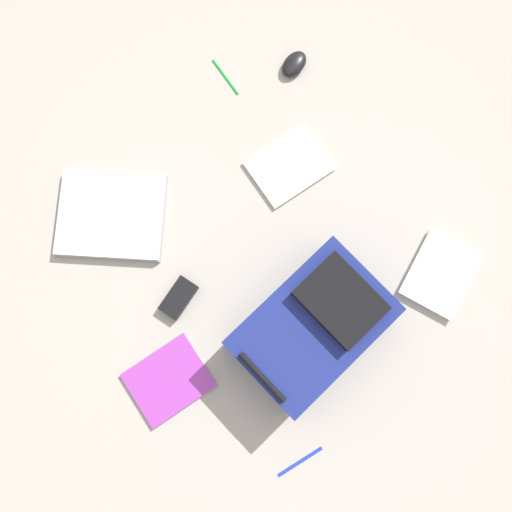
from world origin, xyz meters
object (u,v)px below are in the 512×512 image
at_px(backpack, 313,326).
at_px(laptop, 111,215).
at_px(book_red, 169,380).
at_px(computer_mouse, 294,64).
at_px(pen_black, 225,77).
at_px(pen_blue, 300,462).
at_px(book_manual, 289,166).
at_px(book_comic, 440,274).
at_px(power_brick, 179,298).

height_order(backpack, laptop, backpack).
xyz_separation_m(book_red, computer_mouse, (0.51, -0.95, 0.01)).
height_order(backpack, computer_mouse, backpack).
distance_m(book_red, pen_black, 0.99).
distance_m(backpack, pen_blue, 0.40).
distance_m(book_manual, pen_black, 0.37).
height_order(book_comic, pen_blue, book_comic).
height_order(computer_mouse, pen_blue, computer_mouse).
relative_size(computer_mouse, pen_blue, 0.68).
relative_size(laptop, pen_black, 2.89).
xyz_separation_m(book_comic, power_brick, (0.47, 0.65, 0.00)).
xyz_separation_m(book_red, book_manual, (0.26, -0.71, -0.00)).
distance_m(laptop, book_comic, 1.03).
xyz_separation_m(backpack, pen_blue, (-0.27, 0.28, -0.09)).
relative_size(book_manual, book_comic, 0.94).
distance_m(backpack, power_brick, 0.41).
height_order(computer_mouse, pen_black, computer_mouse).
relative_size(computer_mouse, power_brick, 0.83).
height_order(book_comic, computer_mouse, computer_mouse).
bearing_deg(computer_mouse, book_red, 105.32).
height_order(backpack, pen_blue, backpack).
bearing_deg(book_comic, computer_mouse, -8.47).
bearing_deg(book_manual, backpack, 145.29).
height_order(book_red, book_manual, same).
distance_m(backpack, book_red, 0.46).
bearing_deg(computer_mouse, backpack, 128.61).
bearing_deg(pen_blue, power_brick, -3.48).
relative_size(pen_black, pen_blue, 1.00).
bearing_deg(power_brick, pen_blue, 176.52).
bearing_deg(laptop, power_brick, 179.18).
distance_m(laptop, pen_blue, 0.94).
relative_size(laptop, book_red, 1.74).
bearing_deg(book_manual, laptop, 65.55).
relative_size(book_red, book_comic, 0.89).
xyz_separation_m(book_red, power_brick, (0.17, -0.18, 0.01)).
relative_size(book_manual, pen_blue, 1.76).
relative_size(backpack, power_brick, 3.62).
xyz_separation_m(backpack, power_brick, (0.32, 0.24, -0.08)).
relative_size(book_red, pen_blue, 1.67).
xyz_separation_m(book_comic, computer_mouse, (0.81, -0.12, 0.01)).
bearing_deg(backpack, computer_mouse, -38.44).
xyz_separation_m(laptop, computer_mouse, (0.01, -0.77, 0.00)).
xyz_separation_m(backpack, book_manual, (0.42, -0.29, -0.09)).
distance_m(book_red, book_manual, 0.76).
height_order(laptop, book_manual, laptop).
xyz_separation_m(backpack, laptop, (0.66, 0.24, -0.08)).
distance_m(laptop, book_red, 0.54).
distance_m(backpack, book_manual, 0.52).
bearing_deg(pen_blue, book_red, 18.35).
bearing_deg(backpack, laptop, 19.81).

